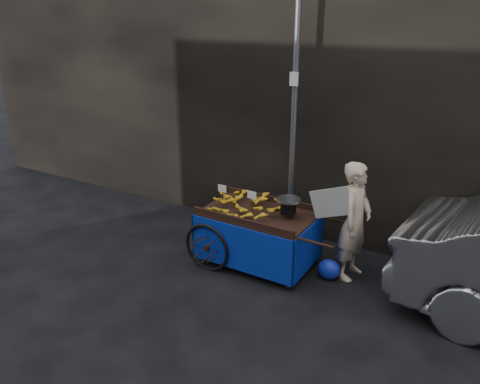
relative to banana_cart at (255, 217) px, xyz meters
The scene contains 6 objects.
ground 0.85m from the banana_cart, 107.41° to the right, with size 80.00×80.00×0.00m, color black.
building_wall 2.80m from the banana_cart, 83.52° to the left, with size 13.50×2.00×5.00m.
street_pole 1.56m from the banana_cart, 79.73° to the left, with size 0.12×0.10×4.00m.
banana_cart is the anchor object (origin of this frame).
vendor 1.29m from the banana_cart, 14.40° to the left, with size 0.77×0.60×1.55m.
plastic_bag 1.17m from the banana_cart, ahead, with size 0.30×0.24×0.27m, color #172CAF.
Camera 1 is at (2.81, -4.52, 3.24)m, focal length 35.00 mm.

